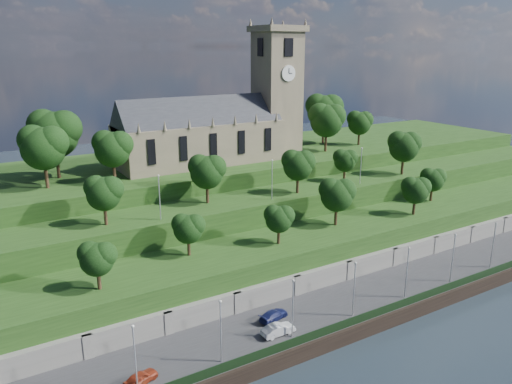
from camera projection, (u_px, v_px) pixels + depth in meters
ground at (375, 333)px, 67.28m from camera, size 320.00×320.00×0.00m
promenade at (346, 307)px, 71.93m from camera, size 160.00×12.00×2.00m
quay_wall at (376, 326)px, 66.93m from camera, size 160.00×0.50×2.20m
fence at (373, 314)px, 67.04m from camera, size 160.00×0.10×1.20m
retaining_wall at (321, 282)px, 76.42m from camera, size 160.00×2.10×5.00m
embankment_lower at (298, 259)px, 80.95m from camera, size 160.00×12.00×8.00m
embankment_upper at (262, 227)px, 89.44m from camera, size 160.00×10.00×12.00m
hilltop at (211, 191)px, 106.28m from camera, size 160.00×32.00×15.00m
church at (221, 123)px, 99.16m from camera, size 38.60×12.35×27.60m
trees_lower at (322, 203)px, 80.88m from camera, size 70.13×8.56×8.18m
trees_upper at (292, 162)px, 88.25m from camera, size 66.05×8.75×8.92m
trees_hilltop at (213, 125)px, 97.57m from camera, size 75.63×16.89×12.00m
lamp_posts_promenade at (354, 285)px, 66.50m from camera, size 60.36×0.36×7.93m
lamp_posts_upper at (272, 176)px, 84.14m from camera, size 40.36×0.36×7.01m
car_left at (141, 378)px, 53.94m from camera, size 4.32×2.89×1.36m
car_middle at (278, 329)px, 63.07m from camera, size 4.51×1.62×1.48m
car_right at (274, 315)px, 66.63m from camera, size 4.86×2.99×1.31m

